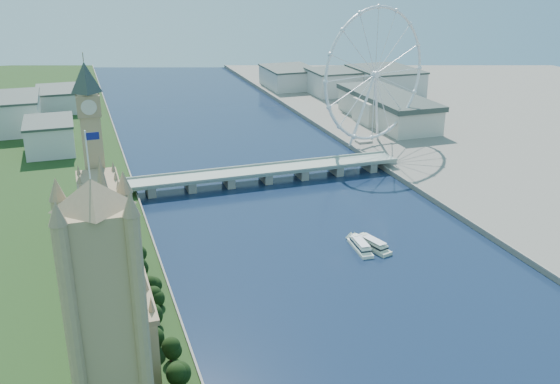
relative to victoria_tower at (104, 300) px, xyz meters
name	(u,v)px	position (x,y,z in m)	size (l,w,h in m)	color
tree_row	(167,367)	(22.00, 19.00, -46.12)	(9.01, 217.01, 19.75)	black
victoria_tower	(104,300)	(0.00, 0.00, 0.00)	(28.16, 28.16, 112.00)	tan
parliament_range	(109,252)	(7.00, 115.00, -36.01)	(24.00, 200.00, 70.00)	tan
big_ben	(90,117)	(7.00, 223.00, 12.08)	(20.02, 20.02, 110.00)	tan
westminster_bridge	(265,173)	(135.00, 245.00, -47.86)	(220.00, 22.00, 9.50)	gray
london_eye	(375,75)	(254.98, 300.08, 13.03)	(113.60, 39.12, 124.30)	silver
county_hall	(386,124)	(310.00, 375.00, -54.49)	(54.00, 144.00, 35.00)	beige
city_skyline	(231,93)	(174.22, 505.08, -37.53)	(505.00, 280.00, 32.00)	beige
tour_boat_near	(360,250)	(152.14, 108.69, -54.49)	(7.55, 29.55, 6.53)	white
tour_boat_far	(372,248)	(159.95, 107.99, -54.49)	(7.74, 30.28, 6.70)	beige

